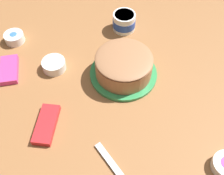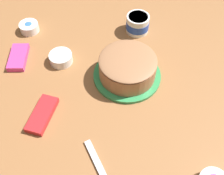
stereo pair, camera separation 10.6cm
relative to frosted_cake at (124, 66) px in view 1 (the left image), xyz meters
name	(u,v)px [view 1 (the left image)]	position (x,y,z in m)	size (l,w,h in m)	color
ground_plane	(105,103)	(-0.13, 0.09, -0.05)	(1.54, 1.54, 0.00)	#936038
frosted_cake	(124,66)	(0.00, 0.00, 0.00)	(0.28, 0.28, 0.11)	#339351
frosting_tub	(124,21)	(0.28, -0.05, -0.01)	(0.11, 0.11, 0.08)	white
sprinkle_bowl_blue	(14,37)	(0.26, 0.45, -0.03)	(0.09, 0.09, 0.04)	white
sprinkle_bowl_orange	(54,65)	(0.08, 0.28, -0.03)	(0.10, 0.10, 0.04)	white
candy_box_lower	(46,124)	(-0.20, 0.31, -0.04)	(0.16, 0.07, 0.02)	red
candy_box_upper	(9,70)	(0.08, 0.47, -0.04)	(0.14, 0.07, 0.02)	#E53D8E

